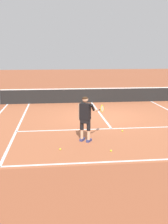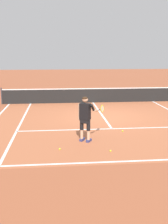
% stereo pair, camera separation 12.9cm
% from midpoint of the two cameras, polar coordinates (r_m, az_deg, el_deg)
% --- Properties ---
extents(ground_plane, '(80.00, 80.00, 0.00)m').
position_cam_midpoint_polar(ground_plane, '(14.20, 4.29, -0.98)').
color(ground_plane, '#9E5133').
extents(court_inner_surface, '(10.98, 10.43, 0.00)m').
position_cam_midpoint_polar(court_inner_surface, '(13.31, 4.97, -1.89)').
color(court_inner_surface, '#B2603D').
rests_on(court_inner_surface, ground).
extents(line_baseline, '(10.98, 0.10, 0.01)m').
position_cam_midpoint_polar(line_baseline, '(8.67, 11.08, -10.06)').
color(line_baseline, white).
rests_on(line_baseline, ground).
extents(line_service, '(8.23, 0.10, 0.01)m').
position_cam_midpoint_polar(line_service, '(12.00, 6.17, -3.51)').
color(line_service, white).
rests_on(line_service, ground).
extents(line_centre_service, '(0.10, 6.40, 0.01)m').
position_cam_midpoint_polar(line_centre_service, '(15.05, 3.72, -0.18)').
color(line_centre_service, white).
rests_on(line_centre_service, ground).
extents(line_singles_left, '(0.10, 10.03, 0.01)m').
position_cam_midpoint_polar(line_singles_left, '(13.20, -12.89, -2.27)').
color(line_singles_left, white).
rests_on(line_singles_left, ground).
extents(tennis_net, '(11.96, 0.08, 1.07)m').
position_cam_midpoint_polar(tennis_net, '(18.07, 2.12, 3.56)').
color(tennis_net, '#333338').
rests_on(tennis_net, ground).
extents(tennis_player, '(1.07, 0.88, 1.71)m').
position_cam_midpoint_polar(tennis_player, '(10.03, 0.70, -0.80)').
color(tennis_player, navy).
rests_on(tennis_player, ground).
extents(tennis_ball_near_feet, '(0.07, 0.07, 0.07)m').
position_cam_midpoint_polar(tennis_ball_near_feet, '(9.44, -4.72, -7.77)').
color(tennis_ball_near_feet, '#CCE02D').
rests_on(tennis_ball_near_feet, ground).
extents(tennis_ball_by_baseline, '(0.07, 0.07, 0.07)m').
position_cam_midpoint_polar(tennis_ball_by_baseline, '(11.61, 8.44, -3.98)').
color(tennis_ball_by_baseline, '#CCE02D').
rests_on(tennis_ball_by_baseline, ground).
extents(tennis_ball_mid_court, '(0.07, 0.07, 0.07)m').
position_cam_midpoint_polar(tennis_ball_mid_court, '(9.30, 5.98, -8.12)').
color(tennis_ball_mid_court, '#CCE02D').
rests_on(tennis_ball_mid_court, ground).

